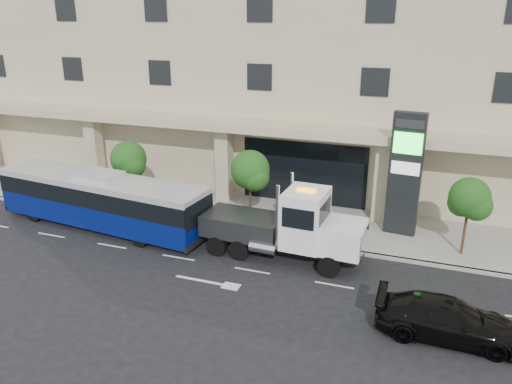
# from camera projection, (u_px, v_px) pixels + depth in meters

# --- Properties ---
(ground) EXTENTS (120.00, 120.00, 0.00)m
(ground) POSITION_uv_depth(u_px,v_px,m) (262.00, 257.00, 25.37)
(ground) COLOR black
(ground) RESTS_ON ground
(sidewalk) EXTENTS (120.00, 6.00, 0.15)m
(sidewalk) POSITION_uv_depth(u_px,v_px,m) (290.00, 220.00, 29.77)
(sidewalk) COLOR gray
(sidewalk) RESTS_ON ground
(curb) EXTENTS (120.00, 0.30, 0.15)m
(curb) POSITION_uv_depth(u_px,v_px,m) (275.00, 240.00, 27.11)
(curb) COLOR gray
(curb) RESTS_ON ground
(convention_center) EXTENTS (60.00, 17.60, 20.00)m
(convention_center) POSITION_uv_depth(u_px,v_px,m) (334.00, 39.00, 35.64)
(convention_center) COLOR #BDAB8E
(convention_center) RESTS_ON ground
(tree_left) EXTENTS (2.27, 2.20, 4.22)m
(tree_left) POSITION_uv_depth(u_px,v_px,m) (129.00, 161.00, 30.69)
(tree_left) COLOR #422B19
(tree_left) RESTS_ON sidewalk
(tree_mid) EXTENTS (2.28, 2.20, 4.38)m
(tree_mid) POSITION_uv_depth(u_px,v_px,m) (251.00, 172.00, 28.08)
(tree_mid) COLOR #422B19
(tree_mid) RESTS_ON sidewalk
(tree_right) EXTENTS (2.10, 2.00, 4.04)m
(tree_right) POSITION_uv_depth(u_px,v_px,m) (470.00, 201.00, 24.47)
(tree_right) COLOR #422B19
(tree_right) RESTS_ON sidewalk
(city_bus) EXTENTS (13.33, 4.13, 3.32)m
(city_bus) POSITION_uv_depth(u_px,v_px,m) (102.00, 200.00, 28.39)
(city_bus) COLOR black
(city_bus) RESTS_ON ground
(tow_truck) EXTENTS (9.31, 2.63, 4.23)m
(tow_truck) POSITION_uv_depth(u_px,v_px,m) (289.00, 227.00, 24.63)
(tow_truck) COLOR #2D3033
(tow_truck) RESTS_ON ground
(black_sedan) EXTENTS (5.36, 2.23, 1.55)m
(black_sedan) POSITION_uv_depth(u_px,v_px,m) (447.00, 319.00, 18.88)
(black_sedan) COLOR black
(black_sedan) RESTS_ON ground
(signage_pylon) EXTENTS (1.74, 0.79, 6.78)m
(signage_pylon) POSITION_uv_depth(u_px,v_px,m) (405.00, 174.00, 26.70)
(signage_pylon) COLOR black
(signage_pylon) RESTS_ON sidewalk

